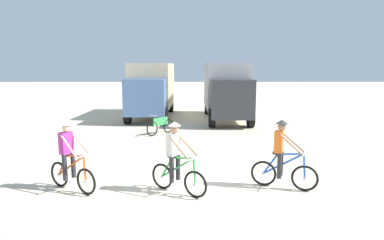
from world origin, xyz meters
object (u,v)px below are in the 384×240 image
cyclist_orange_shirt (70,158)px  bicycle_spare (160,126)px  cyclist_cowboy_hat (176,160)px  box_truck_grey_hauler (226,88)px  box_truck_tan_camper (152,87)px  cyclist_near_camera (282,157)px

cyclist_orange_shirt → bicycle_spare: cyclist_orange_shirt is taller
cyclist_orange_shirt → cyclist_cowboy_hat: bearing=-4.1°
box_truck_grey_hauler → bicycle_spare: size_ratio=5.07×
cyclist_orange_shirt → cyclist_cowboy_hat: size_ratio=1.00×
cyclist_cowboy_hat → box_truck_tan_camper: bearing=98.9°
bicycle_spare → cyclist_orange_shirt: bearing=-103.5°
cyclist_orange_shirt → cyclist_cowboy_hat: 2.74m
box_truck_grey_hauler → cyclist_cowboy_hat: box_truck_grey_hauler is taller
cyclist_orange_shirt → bicycle_spare: 7.32m
cyclist_near_camera → bicycle_spare: 7.96m
box_truck_tan_camper → box_truck_grey_hauler: bearing=-12.9°
box_truck_grey_hauler → bicycle_spare: box_truck_grey_hauler is taller
box_truck_tan_camper → cyclist_cowboy_hat: 13.08m
box_truck_tan_camper → bicycle_spare: bearing=-79.8°
bicycle_spare → box_truck_tan_camper: bearing=100.2°
cyclist_orange_shirt → box_truck_tan_camper: bearing=86.8°
box_truck_grey_hauler → cyclist_orange_shirt: bearing=-114.4°
cyclist_near_camera → box_truck_tan_camper: bearing=110.8°
box_truck_tan_camper → cyclist_near_camera: (4.77, -12.58, -1.03)m
box_truck_grey_hauler → cyclist_near_camera: size_ratio=3.71×
box_truck_tan_camper → cyclist_orange_shirt: size_ratio=3.73×
cyclist_orange_shirt → bicycle_spare: (1.71, 7.10, -0.45)m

